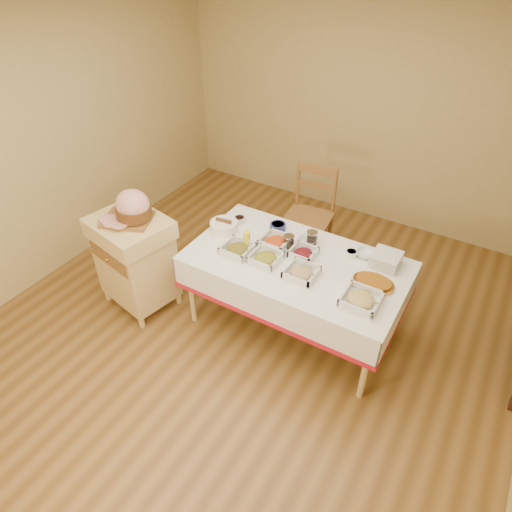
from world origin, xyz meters
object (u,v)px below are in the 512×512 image
Objects in this scene: dining_chair at (309,215)px; brass_platter at (373,283)px; butcher_cart at (135,258)px; mustard_bottle at (247,238)px; preserve_jar_left at (289,242)px; dining_table at (296,275)px; preserve_jar_right at (312,238)px; ham_on_board at (132,208)px; plate_stack at (386,260)px; bread_basket at (224,226)px.

brass_platter is (1.01, -0.99, 0.25)m from dining_chair.
butcher_cart is 1.83m from dining_chair.
mustard_bottle is (-0.10, -1.07, 0.31)m from dining_chair.
dining_chair is 0.96m from preserve_jar_left.
butcher_cart is at bearing -166.27° from brass_platter.
preserve_jar_right is at bearing 89.56° from dining_table.
preserve_jar_right is (1.37, 0.71, -0.25)m from ham_on_board.
butcher_cart reaches higher than dining_table.
mustard_bottle reaches higher than preserve_jar_left.
dining_chair is (-0.36, 1.02, -0.06)m from dining_table.
plate_stack is at bearing 13.71° from preserve_jar_left.
mustard_bottle is (0.95, 0.43, 0.31)m from butcher_cart.
bread_basket is at bearing 176.04° from dining_table.
preserve_jar_left is 0.53× the size of plate_stack.
dining_chair is 1.85m from ham_on_board.
plate_stack reaches higher than brass_platter.
preserve_jar_left is 0.80m from brass_platter.
plate_stack is (2.06, 0.79, 0.28)m from butcher_cart.
dining_chair is 3.16× the size of brass_platter.
preserve_jar_right is 0.38× the size of brass_platter.
ham_on_board is 2.09m from brass_platter.
preserve_jar_left reaches higher than bread_basket.
preserve_jar_left is at bearing -76.54° from dining_chair.
dining_chair is 8.64× the size of preserve_jar_left.
plate_stack is at bearing 21.04° from butcher_cart.
preserve_jar_right is at bearing 16.22° from bread_basket.
dining_table is at bearing -41.55° from preserve_jar_left.
butcher_cart is 0.53m from ham_on_board.
brass_platter is at bearing -89.80° from plate_stack.
plate_stack is at bearing 20.61° from ham_on_board.
dining_table is 0.80m from bread_basket.
butcher_cart is at bearing -141.92° from ham_on_board.
ham_on_board is at bearing -162.30° from dining_table.
dining_table is at bearing 18.45° from butcher_cart.
preserve_jar_left reaches higher than plate_stack.
dining_chair is (1.05, 1.49, -0.00)m from butcher_cart.
preserve_jar_left is at bearing 6.87° from bread_basket.
preserve_jar_left is at bearing 25.31° from butcher_cart.
preserve_jar_left is at bearing -166.29° from plate_stack.
preserve_jar_right is 0.56m from mustard_bottle.
ham_on_board is at bearing -152.47° from preserve_jar_right.
bread_basket is at bearing 39.18° from butcher_cart.
brass_platter is at bearing -6.84° from preserve_jar_left.
bread_basket is 1.44m from plate_stack.
preserve_jar_left is 0.37× the size of brass_platter.
dining_table is 7.25× the size of bread_basket.
dining_chair is at bearing 135.49° from brass_platter.
brass_platter is (1.42, -0.02, -0.03)m from bread_basket.
dining_table is 0.52m from mustard_bottle.
mustard_bottle is at bearing -176.07° from brass_platter.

